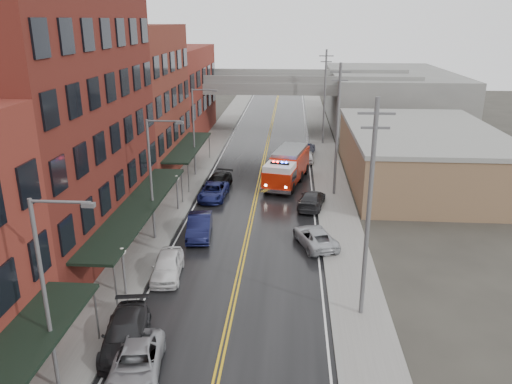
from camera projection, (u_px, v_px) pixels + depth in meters
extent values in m
cube|color=black|center=(253.00, 212.00, 42.25)|extent=(11.00, 160.00, 0.02)
cube|color=slate|center=(168.00, 209.00, 42.73)|extent=(3.00, 160.00, 0.15)
cube|color=slate|center=(339.00, 214.00, 41.73)|extent=(3.00, 160.00, 0.15)
cube|color=gray|center=(187.00, 210.00, 42.62)|extent=(0.30, 160.00, 0.15)
cube|color=gray|center=(320.00, 213.00, 41.84)|extent=(0.30, 160.00, 0.15)
cube|color=#541D16|center=(48.00, 121.00, 33.63)|extent=(9.00, 20.00, 18.00)
cube|color=#5B231B|center=(130.00, 102.00, 50.61)|extent=(9.00, 15.00, 15.00)
cube|color=maroon|center=(171.00, 93.00, 67.59)|extent=(9.00, 20.00, 12.00)
cube|color=#846347|center=(420.00, 157.00, 49.75)|extent=(14.00, 22.00, 5.00)
cube|color=slate|center=(388.00, 97.00, 77.39)|extent=(18.00, 30.00, 8.00)
cylinder|color=slate|center=(97.00, 316.00, 24.86)|extent=(0.10, 0.10, 3.00)
cube|color=black|center=(139.00, 206.00, 35.19)|extent=(2.60, 18.00, 0.18)
cylinder|color=slate|center=(116.00, 287.00, 27.50)|extent=(0.10, 0.10, 3.00)
cylinder|color=slate|center=(182.00, 188.00, 43.71)|extent=(0.10, 0.10, 3.00)
cube|color=black|center=(189.00, 147.00, 51.68)|extent=(2.60, 13.00, 0.18)
cylinder|color=slate|center=(188.00, 178.00, 46.35)|extent=(0.10, 0.10, 3.00)
cylinder|color=slate|center=(209.00, 147.00, 57.84)|extent=(0.10, 0.10, 3.00)
cylinder|color=#59595B|center=(124.00, 275.00, 29.05)|extent=(0.14, 0.14, 2.80)
sphere|color=silver|center=(122.00, 251.00, 28.55)|extent=(0.44, 0.44, 0.44)
cylinder|color=#59595B|center=(177.00, 195.00, 42.24)|extent=(0.14, 0.14, 2.80)
sphere|color=silver|center=(176.00, 178.00, 41.75)|extent=(0.44, 0.44, 0.44)
cylinder|color=#59595B|center=(46.00, 301.00, 20.52)|extent=(0.18, 0.18, 9.00)
cylinder|color=#59595B|center=(60.00, 202.00, 18.99)|extent=(2.40, 0.12, 0.12)
cube|color=#59595B|center=(88.00, 205.00, 18.95)|extent=(0.50, 0.22, 0.18)
cylinder|color=#59595B|center=(151.00, 182.00, 35.60)|extent=(0.18, 0.18, 9.00)
cylinder|color=#59595B|center=(164.00, 121.00, 34.07)|extent=(2.40, 0.12, 0.12)
cube|color=#59595B|center=(180.00, 123.00, 34.03)|extent=(0.50, 0.22, 0.18)
cylinder|color=#59595B|center=(194.00, 133.00, 50.67)|extent=(0.18, 0.18, 9.00)
cylinder|color=#59595B|center=(204.00, 90.00, 49.15)|extent=(2.40, 0.12, 0.12)
cube|color=#59595B|center=(215.00, 91.00, 49.10)|extent=(0.50, 0.22, 0.18)
cylinder|color=#59595B|center=(369.00, 214.00, 25.66)|extent=(0.24, 0.24, 12.00)
cube|color=#59595B|center=(377.00, 113.00, 23.95)|extent=(1.80, 0.12, 0.12)
cube|color=#59595B|center=(375.00, 128.00, 24.18)|extent=(1.40, 0.12, 0.12)
cylinder|color=#59595B|center=(337.00, 132.00, 44.50)|extent=(0.24, 0.24, 12.00)
cube|color=#59595B|center=(340.00, 72.00, 42.80)|extent=(1.80, 0.12, 0.12)
cube|color=#59595B|center=(340.00, 80.00, 43.03)|extent=(1.40, 0.12, 0.12)
cylinder|color=#59595B|center=(325.00, 98.00, 63.35)|extent=(0.24, 0.24, 12.00)
cube|color=#59595B|center=(326.00, 56.00, 61.64)|extent=(1.80, 0.12, 0.12)
cube|color=#59595B|center=(326.00, 62.00, 61.87)|extent=(1.40, 0.12, 0.12)
cube|color=slate|center=(271.00, 85.00, 70.19)|extent=(40.00, 10.00, 1.50)
cube|color=slate|center=(194.00, 110.00, 72.18)|extent=(1.60, 8.00, 6.00)
cube|color=slate|center=(348.00, 112.00, 70.67)|extent=(1.60, 8.00, 6.00)
cube|color=#B71D08|center=(290.00, 163.00, 50.50)|extent=(4.03, 6.54, 2.32)
cube|color=#B71D08|center=(280.00, 178.00, 46.71)|extent=(3.33, 3.41, 1.66)
cube|color=silver|center=(280.00, 167.00, 46.35)|extent=(3.14, 3.16, 0.55)
cube|color=black|center=(280.00, 174.00, 46.80)|extent=(3.10, 2.33, 0.88)
cube|color=slate|center=(290.00, 150.00, 50.07)|extent=(3.66, 6.05, 0.33)
cube|color=black|center=(280.00, 163.00, 46.23)|extent=(1.79, 0.69, 0.15)
sphere|color=#FF0C0C|center=(273.00, 162.00, 46.37)|extent=(0.22, 0.22, 0.22)
sphere|color=#1933FF|center=(286.00, 163.00, 46.03)|extent=(0.22, 0.22, 0.22)
cylinder|color=black|center=(267.00, 186.00, 47.21)|extent=(1.16, 0.62, 1.11)
cylinder|color=black|center=(292.00, 188.00, 46.55)|extent=(1.16, 0.62, 1.11)
cylinder|color=black|center=(277.00, 174.00, 50.72)|extent=(1.16, 0.62, 1.11)
cylinder|color=black|center=(300.00, 176.00, 50.05)|extent=(1.16, 0.62, 1.11)
cylinder|color=black|center=(283.00, 167.00, 53.22)|extent=(1.16, 0.62, 1.11)
cylinder|color=black|center=(306.00, 169.00, 52.55)|extent=(1.16, 0.62, 1.11)
imported|color=#929499|center=(136.00, 363.00, 22.67)|extent=(2.93, 5.15, 1.36)
imported|color=black|center=(126.00, 333.00, 24.72)|extent=(2.85, 5.40, 1.49)
imported|color=white|center=(167.00, 266.00, 31.50)|extent=(2.19, 4.59, 1.51)
imported|color=#0E1133|center=(199.00, 226.00, 37.39)|extent=(2.19, 5.02, 1.60)
imported|color=navy|center=(213.00, 191.00, 45.31)|extent=(2.50, 5.04, 1.37)
imported|color=black|center=(218.00, 182.00, 47.99)|extent=(2.83, 5.01, 1.37)
imported|color=#A8ABB0|center=(315.00, 237.00, 35.87)|extent=(3.63, 5.25, 1.33)
imported|color=#252527|center=(312.00, 199.00, 43.18)|extent=(2.85, 5.22, 1.43)
imported|color=white|center=(307.00, 156.00, 56.96)|extent=(1.63, 4.00, 1.36)
imported|color=black|center=(303.00, 150.00, 59.24)|extent=(3.00, 5.36, 1.67)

